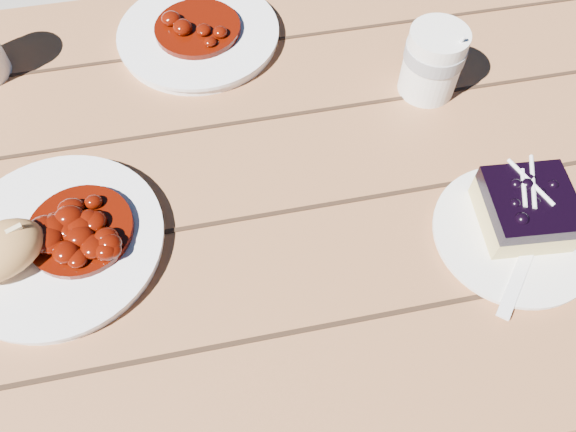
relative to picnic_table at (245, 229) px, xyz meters
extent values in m
plane|color=#9A958B|center=(0.00, 0.00, -0.59)|extent=(60.00, 60.00, 0.00)
cube|color=brown|center=(0.00, 0.00, 0.14)|extent=(2.00, 0.80, 0.05)
cube|color=brown|center=(0.00, 0.65, -0.15)|extent=(1.80, 0.25, 0.04)
cube|color=brown|center=(0.80, 0.65, -0.38)|extent=(0.06, 0.06, 0.42)
cylinder|color=white|center=(-0.23, -0.08, 0.17)|extent=(0.25, 0.25, 0.02)
cylinder|color=white|center=(0.32, -0.17, 0.17)|extent=(0.20, 0.20, 0.01)
cube|color=#CEBA70|center=(0.33, -0.16, 0.19)|extent=(0.11, 0.11, 0.03)
cube|color=black|center=(0.33, -0.16, 0.22)|extent=(0.11, 0.11, 0.02)
cylinder|color=white|center=(0.30, 0.09, 0.21)|extent=(0.08, 0.08, 0.10)
cylinder|color=white|center=(-0.02, 0.27, 0.17)|extent=(0.25, 0.25, 0.02)
camera|label=1|loc=(-0.02, -0.46, 0.77)|focal=35.00mm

